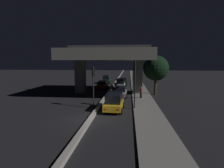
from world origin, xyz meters
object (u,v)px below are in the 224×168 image
Objects in this scene: traffic_light_left_of_median at (93,80)px; car_white_third at (121,84)px; car_taxi_yellow_lead at (114,102)px; car_silver_second at (121,91)px; traffic_light_right_of_median at (135,76)px; car_dark_green_second_oncoming at (107,79)px; street_lamp at (132,63)px; car_dark_red_lead_oncoming at (103,85)px; car_dark_green_fourth at (123,81)px; pedestrian_on_sidewalk at (141,92)px; motorcycle_red_filtering_near at (106,102)px.

traffic_light_left_of_median is 1.16× the size of car_white_third.
car_silver_second is (0.34, 7.87, -0.16)m from car_taxi_yellow_lead.
traffic_light_left_of_median is 15.42m from car_white_third.
traffic_light_right_of_median is 1.34× the size of car_taxi_yellow_lead.
traffic_light_left_of_median reaches higher than car_dark_green_second_oncoming.
street_lamp is 14.31m from car_dark_red_lead_oncoming.
car_dark_green_fourth reaches higher than car_silver_second.
street_lamp is at bearing 92.92° from pedestrian_on_sidewalk.
car_dark_green_second_oncoming is (-3.92, 8.57, -0.00)m from car_white_third.
traffic_light_right_of_median is 7.85m from car_silver_second.
car_white_third reaches higher than car_dark_green_second_oncoming.
street_lamp is 2.12× the size of car_white_third.
car_dark_green_fourth is 2.93× the size of pedestrian_on_sidewalk.
traffic_light_left_of_median is 0.88× the size of traffic_light_right_of_median.
traffic_light_left_of_median is at bearing 171.95° from car_dark_green_fourth.
pedestrian_on_sidewalk is at bearing 20.76° from car_dark_green_second_oncoming.
traffic_light_right_of_median is at bearing 22.02° from car_dark_red_lead_oncoming.
car_dark_red_lead_oncoming is 0.91× the size of car_dark_green_second_oncoming.
car_silver_second is at bearing 27.90° from car_dark_red_lead_oncoming.
car_dark_green_second_oncoming is (-0.40, 9.13, 0.23)m from car_dark_red_lead_oncoming.
motorcycle_red_filtering_near is at bearing 172.52° from traffic_light_right_of_median.
pedestrian_on_sidewalk is (5.75, 5.51, -2.32)m from traffic_light_left_of_median.
traffic_light_right_of_median is 15.48m from car_white_third.
traffic_light_left_of_median is 2.96× the size of pedestrian_on_sidewalk.
traffic_light_left_of_median is 0.98× the size of car_silver_second.
car_dark_green_second_oncoming is (-3.97, 24.46, 0.04)m from car_taxi_yellow_lead.
traffic_light_right_of_median is 1.15× the size of car_dark_green_second_oncoming.
car_dark_green_second_oncoming is at bearing -177.23° from car_dark_red_lead_oncoming.
car_taxi_yellow_lead is at bearing -18.68° from traffic_light_left_of_median.
car_dark_green_fourth is 1.10× the size of car_dark_red_lead_oncoming.
car_dark_red_lead_oncoming is (-3.57, 15.33, -0.19)m from car_taxi_yellow_lead.
car_taxi_yellow_lead is 7.15m from pedestrian_on_sidewalk.
car_dark_red_lead_oncoming is 11.34m from pedestrian_on_sidewalk.
traffic_light_left_of_median is at bearing 4.79° from car_dark_red_lead_oncoming.
traffic_light_left_of_median is at bearing 179.92° from traffic_light_right_of_median.
car_white_third is at bearing 81.07° from traffic_light_left_of_median.
car_white_third reaches higher than car_taxi_yellow_lead.
car_dark_green_second_oncoming is 2.81× the size of motorcycle_red_filtering_near.
car_dark_green_second_oncoming reaches higher than car_dark_red_lead_oncoming.
car_dark_green_fourth is at bearing 2.02° from car_taxi_yellow_lead.
car_white_third is 2.55× the size of pedestrian_on_sidewalk.
street_lamp is at bearing -3.50° from motorcycle_red_filtering_near.
car_silver_second is 8.03m from car_white_third.
car_dark_green_fourth is (0.14, 21.90, -0.17)m from car_taxi_yellow_lead.
pedestrian_on_sidewalk reaches higher than motorcycle_red_filtering_near.
car_dark_green_fourth is at bearing 83.09° from traffic_light_left_of_median.
car_silver_second is 14.03m from car_dark_green_fourth.
traffic_light_right_of_median is 21.39m from car_dark_green_fourth.
street_lamp is 5.40× the size of pedestrian_on_sidewalk.
motorcycle_red_filtering_near is at bearing 42.47° from car_taxi_yellow_lead.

